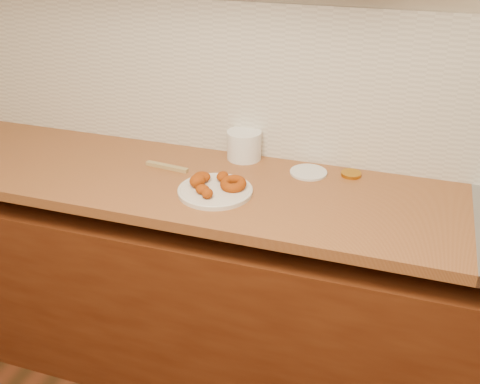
{
  "coord_description": "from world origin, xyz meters",
  "views": [
    {
      "loc": [
        0.27,
        -0.04,
        1.83
      ],
      "look_at": [
        -0.27,
        1.59,
        0.93
      ],
      "focal_mm": 42.0,
      "sensor_mm": 36.0,
      "label": 1
    }
  ],
  "objects": [
    {
      "name": "donut_plate",
      "position": [
        -0.37,
        1.61,
        0.91
      ],
      "size": [
        0.27,
        0.27,
        0.02
      ],
      "primitive_type": "cylinder",
      "color": "silver",
      "rests_on": "butcher_block"
    },
    {
      "name": "base_cabinet",
      "position": [
        0.0,
        1.69,
        0.39
      ],
      "size": [
        3.6,
        0.6,
        0.77
      ],
      "primitive_type": "cube",
      "color": "#592811",
      "rests_on": "floor"
    },
    {
      "name": "wall_back",
      "position": [
        0.0,
        2.0,
        1.35
      ],
      "size": [
        4.0,
        0.02,
        2.7
      ],
      "primitive_type": "cube",
      "color": "tan",
      "rests_on": "ground"
    },
    {
      "name": "wooden_utensil",
      "position": [
        -0.62,
        1.75,
        0.91
      ],
      "size": [
        0.18,
        0.04,
        0.01
      ],
      "primitive_type": "cube",
      "rotation": [
        0.0,
        0.0,
        -0.11
      ],
      "color": "#A48A53",
      "rests_on": "butcher_block"
    },
    {
      "name": "butcher_block",
      "position": [
        -0.65,
        1.69,
        0.88
      ],
      "size": [
        2.3,
        0.62,
        0.04
      ],
      "primitive_type": "cube",
      "color": "#9C623A",
      "rests_on": "base_cabinet"
    },
    {
      "name": "brass_jar_lid",
      "position": [
        0.07,
        1.91,
        0.91
      ],
      "size": [
        0.1,
        0.1,
        0.01
      ],
      "primitive_type": "cylinder",
      "rotation": [
        0.0,
        0.0,
        -0.33
      ],
      "color": "#BB8019",
      "rests_on": "butcher_block"
    },
    {
      "name": "tub_lid",
      "position": [
        -0.09,
        1.88,
        0.9
      ],
      "size": [
        0.16,
        0.16,
        0.01
      ],
      "primitive_type": "cylinder",
      "rotation": [
        0.0,
        0.0,
        -0.15
      ],
      "color": "silver",
      "rests_on": "butcher_block"
    },
    {
      "name": "ring_donut",
      "position": [
        -0.31,
        1.65,
        0.93
      ],
      "size": [
        0.1,
        0.1,
        0.04
      ],
      "primitive_type": "torus",
      "rotation": [
        0.1,
        0.0,
        -0.05
      ],
      "color": "#9D4007",
      "rests_on": "donut_plate"
    },
    {
      "name": "fried_dough_chunks",
      "position": [
        -0.41,
        1.62,
        0.93
      ],
      "size": [
        0.13,
        0.2,
        0.05
      ],
      "color": "#9D4007",
      "rests_on": "donut_plate"
    },
    {
      "name": "plastic_tub",
      "position": [
        -0.37,
        1.93,
        0.96
      ],
      "size": [
        0.15,
        0.15,
        0.11
      ],
      "primitive_type": "cylinder",
      "rotation": [
        0.0,
        0.0,
        -0.09
      ],
      "color": "white",
      "rests_on": "butcher_block"
    },
    {
      "name": "backsplash",
      "position": [
        0.0,
        1.99,
        1.2
      ],
      "size": [
        3.6,
        0.02,
        0.6
      ],
      "primitive_type": "cube",
      "color": "silver",
      "rests_on": "wall_back"
    }
  ]
}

